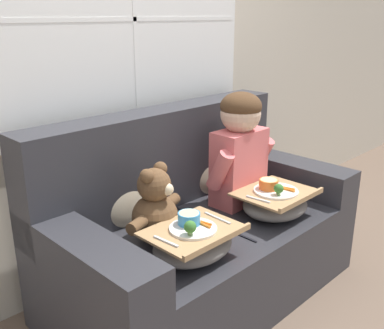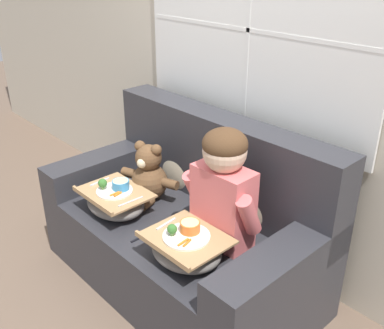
% 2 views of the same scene
% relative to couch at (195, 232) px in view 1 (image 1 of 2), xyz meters
% --- Properties ---
extents(ground_plane, '(14.00, 14.00, 0.00)m').
position_rel_couch_xyz_m(ground_plane, '(0.00, -0.07, -0.36)').
color(ground_plane, brown).
extents(wall_back_with_window, '(8.00, 0.08, 2.60)m').
position_rel_couch_xyz_m(wall_back_with_window, '(0.00, 0.53, 0.95)').
color(wall_back_with_window, beige).
rests_on(wall_back_with_window, ground_plane).
extents(couch, '(1.74, 0.93, 1.04)m').
position_rel_couch_xyz_m(couch, '(0.00, 0.00, 0.00)').
color(couch, '#2D2D33').
rests_on(couch, ground_plane).
extents(throw_pillow_behind_child, '(0.33, 0.16, 0.34)m').
position_rel_couch_xyz_m(throw_pillow_behind_child, '(0.33, 0.21, 0.26)').
color(throw_pillow_behind_child, '#C1B293').
rests_on(throw_pillow_behind_child, couch).
extents(throw_pillow_behind_teddy, '(0.34, 0.16, 0.35)m').
position_rel_couch_xyz_m(throw_pillow_behind_teddy, '(-0.33, 0.21, 0.26)').
color(throw_pillow_behind_teddy, '#C1B293').
rests_on(throw_pillow_behind_teddy, couch).
extents(child_figure, '(0.47, 0.24, 0.67)m').
position_rel_couch_xyz_m(child_figure, '(0.33, -0.04, 0.47)').
color(child_figure, '#DB6666').
rests_on(child_figure, couch).
extents(teddy_bear, '(0.42, 0.31, 0.39)m').
position_rel_couch_xyz_m(teddy_bear, '(-0.32, -0.04, 0.27)').
color(teddy_bear, brown).
rests_on(teddy_bear, couch).
extents(lap_tray_child, '(0.42, 0.35, 0.22)m').
position_rel_couch_xyz_m(lap_tray_child, '(0.33, -0.31, 0.18)').
color(lap_tray_child, slate).
rests_on(lap_tray_child, child_figure).
extents(lap_tray_teddy, '(0.43, 0.33, 0.22)m').
position_rel_couch_xyz_m(lap_tray_teddy, '(-0.33, -0.31, 0.18)').
color(lap_tray_teddy, slate).
rests_on(lap_tray_teddy, teddy_bear).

